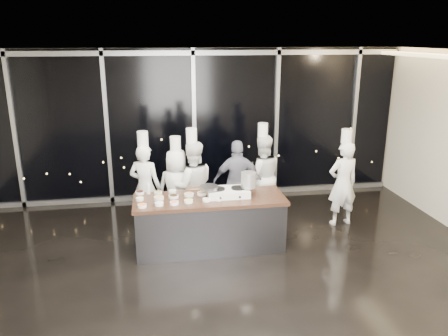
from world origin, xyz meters
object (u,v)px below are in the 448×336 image
Objects in this scene: guest at (238,181)px; chef_side at (343,182)px; stove at (228,192)px; chef_right at (262,176)px; stock_pot at (249,180)px; demo_counter at (210,223)px; frying_pan at (208,188)px; chef_center at (193,185)px; chef_far_left at (145,186)px; chef_left at (177,189)px.

chef_side is at bearing 171.28° from guest.
stove is 2.33m from chef_side.
stock_pot is at bearing 65.78° from chef_right.
demo_counter is 1.34× the size of chef_side.
chef_right is (1.19, 1.19, -0.24)m from frying_pan.
guest is (0.87, 0.23, -0.05)m from chef_center.
stock_pot reaches higher than frying_pan.
chef_side reaches higher than stove.
chef_right is (2.22, 0.23, 0.00)m from chef_far_left.
chef_side is at bearing 13.14° from frying_pan.
chef_center is at bearing -173.66° from chef_left.
chef_far_left is 0.98× the size of chef_right.
chef_side reaches higher than chef_far_left.
stock_pot is (0.34, -0.02, 0.20)m from stove.
chef_center reaches higher than guest.
stove is at bearing 6.84° from chef_side.
stove is at bearing 6.59° from demo_counter.
chef_side is (2.25, 0.56, -0.14)m from stove.
chef_left is (-0.79, 0.87, -0.20)m from stove.
demo_counter is 1.73m from chef_right.
demo_counter is at bearing 45.49° from chef_right.
chef_center reaches higher than stove.
chef_center is (0.28, -0.07, 0.07)m from chef_left.
demo_counter is 0.60m from stove.
stock_pot is at bearing 132.82° from chef_center.
guest is 0.87× the size of chef_side.
chef_right reaches higher than chef_far_left.
chef_left is 0.95× the size of chef_side.
chef_left is at bearing -18.57° from chef_center.
chef_side is (3.61, -0.39, 0.00)m from chef_far_left.
demo_counter is 1.30m from guest.
chef_left is at bearing 118.10° from demo_counter.
chef_left is at bearing 142.00° from stock_pot.
chef_right is (1.66, 0.31, 0.06)m from chef_left.
frying_pan is at bearing -177.38° from stove.
guest is 1.95m from chef_side.
chef_center is (0.84, -0.16, 0.02)m from chef_far_left.
stove reaches higher than demo_counter.
guest is at bearing 88.77° from stock_pot.
chef_left is 0.92× the size of chef_center.
chef_side is (3.05, -0.31, 0.06)m from chef_left.
chef_left is 1.09× the size of guest.
frying_pan is 1.04m from chef_left.
stove is 0.36× the size of chef_center.
chef_left is at bearing -12.89° from chef_side.
frying_pan is at bearing 122.61° from demo_counter.
stove is at bearing 153.74° from chef_left.
stock_pot is 1.98m from chef_far_left.
guest is at bearing -20.71° from chef_side.
chef_center reaches higher than stock_pot.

